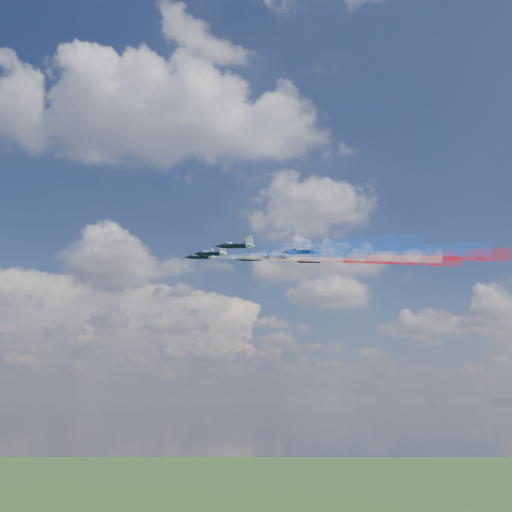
{
  "coord_description": "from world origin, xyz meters",
  "views": [
    {
      "loc": [
        -16.22,
        -158.62,
        95.88
      ],
      "look_at": [
        -10.25,
        1.35,
        137.03
      ],
      "focal_mm": 39.77,
      "sensor_mm": 36.0,
      "label": 1
    }
  ],
  "objects": [
    {
      "name": "jet_rear_right",
      "position": [
        13.17,
        -1.31,
        136.49
      ],
      "size": [
        14.95,
        14.42,
        5.72
      ],
      "primitive_type": null,
      "rotation": [
        0.11,
        -0.14,
        1.02
      ],
      "color": "black"
    },
    {
      "name": "jet_outer_right",
      "position": [
        7.93,
        16.8,
        139.49
      ],
      "size": [
        14.95,
        14.42,
        5.72
      ],
      "primitive_type": null,
      "rotation": [
        0.11,
        -0.14,
        1.02
      ],
      "color": "black"
    },
    {
      "name": "trail_outer_right",
      "position": [
        29.61,
        3.85,
        136.64
      ],
      "size": [
        36.65,
        24.61,
        8.94
      ],
      "primitive_type": null,
      "rotation": [
        0.11,
        -0.14,
        1.02
      ],
      "color": "red"
    },
    {
      "name": "jet_rear_left",
      "position": [
        1.27,
        -16.74,
        133.59
      ],
      "size": [
        14.95,
        14.42,
        5.72
      ],
      "primitive_type": null,
      "rotation": [
        0.11,
        -0.14,
        1.02
      ],
      "color": "black"
    },
    {
      "name": "jet_inner_left",
      "position": [
        -23.24,
        -4.13,
        136.17
      ],
      "size": [
        14.95,
        14.42,
        5.72
      ],
      "primitive_type": null,
      "rotation": [
        0.11,
        -0.14,
        1.02
      ],
      "color": "black"
    },
    {
      "name": "trail_inner_right",
      "position": [
        10.47,
        0.97,
        136.44
      ],
      "size": [
        36.65,
        24.61,
        8.94
      ],
      "primitive_type": null,
      "rotation": [
        0.11,
        -0.14,
        1.02
      ],
      "color": "red"
    },
    {
      "name": "jet_lead",
      "position": [
        -26.94,
        9.7,
        138.69
      ],
      "size": [
        14.95,
        14.42,
        5.72
      ],
      "primitive_type": null,
      "rotation": [
        0.11,
        -0.14,
        1.02
      ],
      "color": "black"
    },
    {
      "name": "trail_inner_left",
      "position": [
        -1.57,
        -17.08,
        133.32
      ],
      "size": [
        36.65,
        24.61,
        8.94
      ],
      "primitive_type": null,
      "rotation": [
        0.11,
        -0.14,
        1.02
      ],
      "color": "blue"
    },
    {
      "name": "jet_inner_right",
      "position": [
        -11.21,
        13.92,
        139.29
      ],
      "size": [
        14.95,
        14.42,
        5.72
      ],
      "primitive_type": null,
      "rotation": [
        0.11,
        -0.14,
        1.02
      ],
      "color": "black"
    },
    {
      "name": "jet_outer_left",
      "position": [
        -16.28,
        -22.36,
        133.5
      ],
      "size": [
        14.95,
        14.42,
        5.72
      ],
      "primitive_type": null,
      "rotation": [
        0.11,
        -0.14,
        1.02
      ],
      "color": "black"
    },
    {
      "name": "trail_rear_left",
      "position": [
        22.94,
        -29.69,
        130.73
      ],
      "size": [
        36.65,
        24.61,
        8.94
      ],
      "primitive_type": null,
      "rotation": [
        0.11,
        -0.14,
        1.02
      ],
      "color": "blue"
    },
    {
      "name": "trail_lead",
      "position": [
        -5.27,
        -3.25,
        135.83
      ],
      "size": [
        36.65,
        24.61,
        8.94
      ],
      "primitive_type": null,
      "rotation": [
        0.11,
        -0.14,
        1.02
      ],
      "color": "white"
    },
    {
      "name": "jet_center_third",
      "position": [
        -4.48,
        -1.99,
        135.83
      ],
      "size": [
        14.95,
        14.42,
        5.72
      ],
      "primitive_type": null,
      "rotation": [
        0.11,
        -0.14,
        1.02
      ],
      "color": "black"
    },
    {
      "name": "trail_rear_right",
      "position": [
        34.85,
        -14.26,
        133.64
      ],
      "size": [
        36.65,
        24.61,
        8.94
      ],
      "primitive_type": null,
      "rotation": [
        0.11,
        -0.14,
        1.02
      ],
      "color": "red"
    },
    {
      "name": "trail_outer_left",
      "position": [
        5.39,
        -35.31,
        130.64
      ],
      "size": [
        36.65,
        24.61,
        8.94
      ],
      "primitive_type": null,
      "rotation": [
        0.11,
        -0.14,
        1.02
      ],
      "color": "blue"
    },
    {
      "name": "trail_center_third",
      "position": [
        17.2,
        -14.94,
        132.97
      ],
      "size": [
        36.65,
        24.61,
        8.94
      ],
      "primitive_type": null,
      "rotation": [
        0.11,
        -0.14,
        1.02
      ],
      "color": "white"
    }
  ]
}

